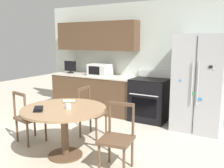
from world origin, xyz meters
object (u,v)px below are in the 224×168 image
candle_glass (68,106)px  countertop_tv (70,67)px  oven_range (150,99)px  dining_chair_far (92,113)px  refrigerator (199,83)px  dining_chair_left (29,118)px  microwave (100,70)px  wallet (38,109)px  dining_chair_right (117,139)px

candle_glass → countertop_tv: bearing=128.9°
oven_range → dining_chair_far: 1.51m
refrigerator → countertop_tv: bearing=178.8°
dining_chair_far → dining_chair_left: bearing=-46.7°
oven_range → countertop_tv: size_ratio=3.14×
candle_glass → microwave: bearing=112.1°
dining_chair_far → refrigerator: bearing=127.9°
microwave → candle_glass: bearing=-67.9°
refrigerator → candle_glass: refrigerator is taller
refrigerator → wallet: bearing=-123.3°
microwave → countertop_tv: bearing=-179.5°
dining_chair_far → oven_range: bearing=155.8°
dining_chair_left → countertop_tv: bearing=122.8°
oven_range → microwave: (-1.30, 0.02, 0.57)m
dining_chair_left → dining_chair_right: 1.75m
oven_range → countertop_tv: 2.29m
refrigerator → countertop_tv: refrigerator is taller
refrigerator → candle_glass: (-1.39, -2.22, -0.14)m
oven_range → microwave: bearing=179.3°
countertop_tv → wallet: bearing=-58.9°
microwave → dining_chair_far: size_ratio=0.58×
microwave → candle_glass: 2.48m
microwave → wallet: (0.66, -2.61, -0.26)m
oven_range → wallet: 2.69m
countertop_tv → dining_chair_left: (0.88, -2.18, -0.63)m
refrigerator → dining_chair_far: refrigerator is taller
countertop_tv → dining_chair_left: countertop_tv is taller
countertop_tv → candle_glass: countertop_tv is taller
refrigerator → oven_range: 1.13m
refrigerator → dining_chair_right: size_ratio=2.06×
refrigerator → countertop_tv: (-3.24, 0.07, 0.14)m
refrigerator → wallet: (-1.67, -2.54, -0.15)m
countertop_tv → wallet: size_ratio=1.99×
oven_range → wallet: bearing=-103.8°
dining_chair_far → countertop_tv: bearing=-132.8°
oven_range → dining_chair_right: size_ratio=1.20×
countertop_tv → wallet: 3.05m
candle_glass → oven_range: bearing=80.8°
countertop_tv → candle_glass: (1.84, -2.28, -0.28)m
countertop_tv → wallet: countertop_tv is taller
refrigerator → oven_range: bearing=176.7°
dining_chair_left → microwave: bearing=100.0°
refrigerator → dining_chair_far: 2.14m
dining_chair_right → microwave: bearing=-60.5°
dining_chair_left → wallet: size_ratio=5.23×
countertop_tv → dining_chair_left: 2.44m
dining_chair_far → dining_chair_right: bearing=47.9°
countertop_tv → refrigerator: bearing=-1.2°
refrigerator → countertop_tv: size_ratio=5.40×
oven_range → countertop_tv: (-2.21, 0.01, 0.60)m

